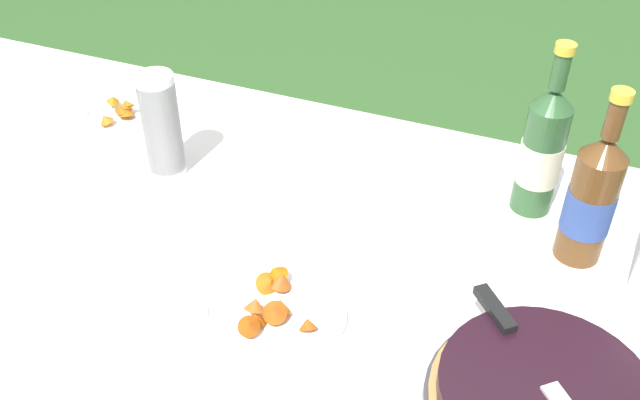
% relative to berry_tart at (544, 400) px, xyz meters
% --- Properties ---
extents(garden_table, '(1.85, 0.98, 0.77)m').
position_rel_berry_tart_xyz_m(garden_table, '(-0.68, 0.17, -0.10)').
color(garden_table, '#A87A47').
rests_on(garden_table, ground_plane).
extents(tablecloth, '(1.86, 0.99, 0.10)m').
position_rel_berry_tart_xyz_m(tablecloth, '(-0.68, 0.17, -0.04)').
color(tablecloth, white).
rests_on(tablecloth, garden_table).
extents(berry_tart, '(0.32, 0.32, 0.06)m').
position_rel_berry_tart_xyz_m(berry_tart, '(0.00, 0.00, 0.00)').
color(berry_tart, '#38383D').
rests_on(berry_tart, tablecloth).
extents(serving_knife, '(0.26, 0.30, 0.01)m').
position_rel_berry_tart_xyz_m(serving_knife, '(-0.02, 0.02, 0.04)').
color(serving_knife, silver).
rests_on(serving_knife, berry_tart).
extents(cup_stack, '(0.07, 0.07, 0.21)m').
position_rel_berry_tart_xyz_m(cup_stack, '(-0.77, 0.30, 0.08)').
color(cup_stack, white).
rests_on(cup_stack, tablecloth).
extents(cider_bottle_green, '(0.08, 0.08, 0.33)m').
position_rel_berry_tart_xyz_m(cider_bottle_green, '(-0.09, 0.46, 0.10)').
color(cider_bottle_green, '#2D562D').
rests_on(cider_bottle_green, tablecloth).
extents(cider_bottle_amber, '(0.08, 0.08, 0.32)m').
position_rel_berry_tart_xyz_m(cider_bottle_amber, '(0.01, 0.35, 0.09)').
color(cider_bottle_amber, brown).
rests_on(cider_bottle_amber, tablecloth).
extents(snack_plate_near, '(0.23, 0.23, 0.06)m').
position_rel_berry_tart_xyz_m(snack_plate_near, '(-0.41, 0.03, -0.01)').
color(snack_plate_near, white).
rests_on(snack_plate_near, tablecloth).
extents(snack_plate_left, '(0.19, 0.19, 0.06)m').
position_rel_berry_tart_xyz_m(snack_plate_left, '(-0.96, 0.43, -0.02)').
color(snack_plate_left, white).
rests_on(snack_plate_left, tablecloth).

